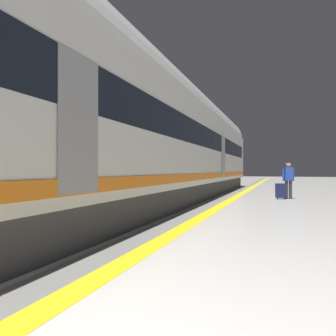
% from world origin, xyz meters
% --- Properties ---
extents(safety_line_strip, '(0.36, 80.00, 0.01)m').
position_xyz_m(safety_line_strip, '(-0.82, 10.00, 0.00)').
color(safety_line_strip, yellow).
rests_on(safety_line_strip, ground).
extents(tactile_edge_band, '(0.73, 80.00, 0.01)m').
position_xyz_m(tactile_edge_band, '(-1.20, 10.00, 0.00)').
color(tactile_edge_band, slate).
rests_on(tactile_edge_band, ground).
extents(high_speed_train, '(2.94, 32.55, 4.97)m').
position_xyz_m(high_speed_train, '(-3.04, 9.71, 2.50)').
color(high_speed_train, '#38383D').
rests_on(high_speed_train, ground).
extents(passenger_near, '(0.47, 0.29, 1.60)m').
position_xyz_m(passenger_near, '(1.41, 14.90, 0.93)').
color(passenger_near, '#383842').
rests_on(passenger_near, ground).
extents(suitcase_near, '(0.43, 0.34, 0.66)m').
position_xyz_m(suitcase_near, '(1.09, 14.64, 0.36)').
color(suitcase_near, '#19234C').
rests_on(suitcase_near, ground).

